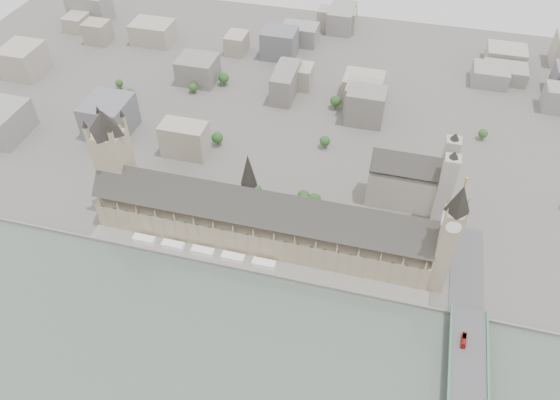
% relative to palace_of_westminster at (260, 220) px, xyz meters
% --- Properties ---
extents(ground, '(900.00, 900.00, 0.00)m').
position_rel_palace_of_westminster_xyz_m(ground, '(0.00, -19.70, -22.71)').
color(ground, '#595651').
rests_on(ground, ground).
extents(embankment_wall, '(600.00, 1.50, 3.00)m').
position_rel_palace_of_westminster_xyz_m(embankment_wall, '(0.00, -34.70, -21.21)').
color(embankment_wall, gray).
rests_on(embankment_wall, ground).
extents(river_terrace, '(270.00, 15.00, 2.00)m').
position_rel_palace_of_westminster_xyz_m(river_terrace, '(0.00, -27.20, -21.71)').
color(river_terrace, gray).
rests_on(river_terrace, ground).
extents(terrace_tents, '(118.00, 7.00, 4.00)m').
position_rel_palace_of_westminster_xyz_m(terrace_tents, '(-40.00, -26.70, -18.71)').
color(terrace_tents, white).
rests_on(terrace_tents, river_terrace).
extents(palace_of_westminster, '(265.00, 40.73, 55.44)m').
position_rel_palace_of_westminster_xyz_m(palace_of_westminster, '(0.00, 0.00, 0.00)').
color(palace_of_westminster, tan).
rests_on(palace_of_westminster, ground).
extents(elizabeth_tower, '(17.00, 17.00, 107.50)m').
position_rel_palace_of_westminster_xyz_m(elizabeth_tower, '(138.00, -11.70, 35.38)').
color(elizabeth_tower, tan).
rests_on(elizabeth_tower, ground).
extents(victoria_tower, '(30.00, 30.00, 100.00)m').
position_rel_palace_of_westminster_xyz_m(victoria_tower, '(-122.00, 6.30, 32.50)').
color(victoria_tower, tan).
rests_on(victoria_tower, ground).
extents(central_tower, '(13.00, 13.00, 48.00)m').
position_rel_palace_of_westminster_xyz_m(central_tower, '(-10.00, 6.30, 35.21)').
color(central_tower, tan).
rests_on(central_tower, ground).
extents(westminster_abbey, '(68.00, 36.00, 64.00)m').
position_rel_palace_of_westminster_xyz_m(westminster_abbey, '(110.92, 75.30, 2.38)').
color(westminster_abbey, gray).
rests_on(westminster_abbey, ground).
extents(city_skyline_inland, '(720.00, 360.00, 38.00)m').
position_rel_palace_of_westminster_xyz_m(city_skyline_inland, '(0.00, 225.30, -3.71)').
color(city_skyline_inland, gray).
rests_on(city_skyline_inland, ground).
extents(park_trees, '(110.00, 30.00, 15.00)m').
position_rel_palace_of_westminster_xyz_m(park_trees, '(-10.00, 40.30, -15.21)').
color(park_trees, '#1C4016').
rests_on(park_trees, ground).
extents(red_bus_north, '(3.69, 12.08, 3.32)m').
position_rel_palace_of_westminster_xyz_m(red_bus_north, '(158.34, -62.82, -10.80)').
color(red_bus_north, red).
rests_on(red_bus_north, westminster_bridge).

